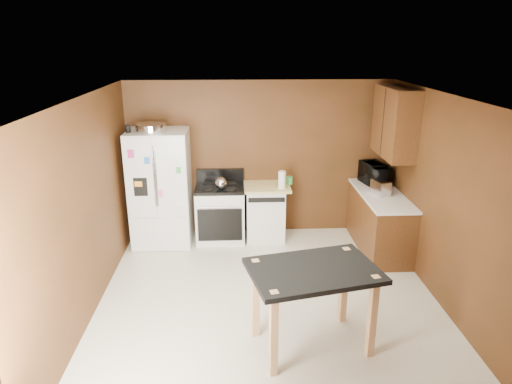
{
  "coord_description": "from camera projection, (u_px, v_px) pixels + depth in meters",
  "views": [
    {
      "loc": [
        -0.39,
        -4.9,
        3.12
      ],
      "look_at": [
        -0.12,
        0.85,
        1.16
      ],
      "focal_mm": 32.0,
      "sensor_mm": 36.0,
      "label": 1
    }
  ],
  "objects": [
    {
      "name": "wall_back",
      "position": [
        259.0,
        159.0,
        7.38
      ],
      "size": [
        4.2,
        0.0,
        4.2
      ],
      "primitive_type": "plane",
      "rotation": [
        1.57,
        0.0,
        0.0
      ],
      "color": "#572D16",
      "rests_on": "ground"
    },
    {
      "name": "refrigerator",
      "position": [
        161.0,
        188.0,
        7.06
      ],
      "size": [
        0.9,
        0.8,
        1.8
      ],
      "color": "white",
      "rests_on": "ground"
    },
    {
      "name": "dishwasher",
      "position": [
        265.0,
        211.0,
        7.36
      ],
      "size": [
        0.78,
        0.63,
        0.89
      ],
      "color": "white",
      "rests_on": "ground"
    },
    {
      "name": "right_cabinets",
      "position": [
        384.0,
        192.0,
        6.84
      ],
      "size": [
        0.63,
        1.58,
        2.45
      ],
      "color": "brown",
      "rests_on": "ground"
    },
    {
      "name": "ceiling",
      "position": [
        271.0,
        99.0,
        4.85
      ],
      "size": [
        4.5,
        4.5,
        0.0
      ],
      "primitive_type": "plane",
      "rotation": [
        3.14,
        0.0,
        0.0
      ],
      "color": "white",
      "rests_on": "ground"
    },
    {
      "name": "paper_towel",
      "position": [
        282.0,
        180.0,
        7.05
      ],
      "size": [
        0.15,
        0.15,
        0.27
      ],
      "primitive_type": "cylinder",
      "rotation": [
        0.0,
        0.0,
        -0.37
      ],
      "color": "white",
      "rests_on": "dishwasher"
    },
    {
      "name": "wall_front",
      "position": [
        295.0,
        325.0,
        3.13
      ],
      "size": [
        4.2,
        0.0,
        4.2
      ],
      "primitive_type": "plane",
      "rotation": [
        -1.57,
        0.0,
        0.0
      ],
      "color": "#572D16",
      "rests_on": "ground"
    },
    {
      "name": "wall_left",
      "position": [
        85.0,
        211.0,
        5.16
      ],
      "size": [
        0.0,
        4.5,
        4.5
      ],
      "primitive_type": "plane",
      "rotation": [
        1.57,
        0.0,
        1.57
      ],
      "color": "#572D16",
      "rests_on": "ground"
    },
    {
      "name": "gas_range",
      "position": [
        220.0,
        212.0,
        7.3
      ],
      "size": [
        0.76,
        0.68,
        1.1
      ],
      "color": "white",
      "rests_on": "ground"
    },
    {
      "name": "toaster",
      "position": [
        381.0,
        187.0,
        6.76
      ],
      "size": [
        0.25,
        0.33,
        0.21
      ],
      "primitive_type": "cube",
      "rotation": [
        0.0,
        0.0,
        0.28
      ],
      "color": "silver",
      "rests_on": "right_cabinets"
    },
    {
      "name": "microwave",
      "position": [
        374.0,
        175.0,
        7.21
      ],
      "size": [
        0.49,
        0.62,
        0.31
      ],
      "primitive_type": "imported",
      "rotation": [
        0.0,
        0.0,
        1.79
      ],
      "color": "black",
      "rests_on": "right_cabinets"
    },
    {
      "name": "wall_right",
      "position": [
        448.0,
        205.0,
        5.35
      ],
      "size": [
        0.0,
        4.5,
        4.5
      ],
      "primitive_type": "plane",
      "rotation": [
        1.57,
        0.0,
        -1.57
      ],
      "color": "#572D16",
      "rests_on": "ground"
    },
    {
      "name": "floor",
      "position": [
        269.0,
        302.0,
        5.66
      ],
      "size": [
        4.5,
        4.5,
        0.0
      ],
      "primitive_type": "plane",
      "color": "white",
      "rests_on": "ground"
    },
    {
      "name": "kettle",
      "position": [
        221.0,
        183.0,
        6.99
      ],
      "size": [
        0.19,
        0.19,
        0.19
      ],
      "primitive_type": "sphere",
      "color": "silver",
      "rests_on": "gas_range"
    },
    {
      "name": "roasting_pan",
      "position": [
        151.0,
        128.0,
        6.71
      ],
      "size": [
        0.44,
        0.44,
        0.11
      ],
      "primitive_type": "cylinder",
      "color": "silver",
      "rests_on": "refrigerator"
    },
    {
      "name": "pen_cup",
      "position": [
        128.0,
        129.0,
        6.62
      ],
      "size": [
        0.07,
        0.07,
        0.11
      ],
      "primitive_type": "cylinder",
      "color": "black",
      "rests_on": "refrigerator"
    },
    {
      "name": "green_canister",
      "position": [
        289.0,
        180.0,
        7.28
      ],
      "size": [
        0.12,
        0.12,
        0.12
      ],
      "primitive_type": "cylinder",
      "rotation": [
        0.0,
        0.0,
        -0.15
      ],
      "color": "#44B255",
      "rests_on": "dishwasher"
    },
    {
      "name": "island",
      "position": [
        313.0,
        280.0,
        4.63
      ],
      "size": [
        1.44,
        1.12,
        0.92
      ],
      "color": "black",
      "rests_on": "ground"
    }
  ]
}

